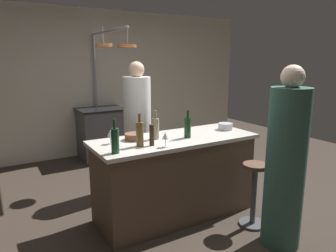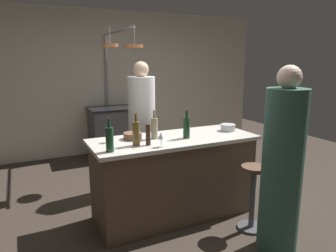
{
  "view_description": "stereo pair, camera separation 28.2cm",
  "coord_description": "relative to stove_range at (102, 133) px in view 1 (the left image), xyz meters",
  "views": [
    {
      "loc": [
        -1.72,
        -2.76,
        1.73
      ],
      "look_at": [
        0.0,
        0.15,
        1.0
      ],
      "focal_mm": 33.15,
      "sensor_mm": 36.0,
      "label": 1
    },
    {
      "loc": [
        -1.47,
        -2.89,
        1.73
      ],
      "look_at": [
        0.0,
        0.15,
        1.0
      ],
      "focal_mm": 33.15,
      "sensor_mm": 36.0,
      "label": 2
    }
  ],
  "objects": [
    {
      "name": "ground_plane",
      "position": [
        0.0,
        -2.45,
        -0.45
      ],
      "size": [
        9.0,
        9.0,
        0.0
      ],
      "primitive_type": "plane",
      "color": "#382D26"
    },
    {
      "name": "back_wall",
      "position": [
        0.0,
        0.4,
        0.85
      ],
      "size": [
        6.4,
        0.16,
        2.6
      ],
      "primitive_type": "cube",
      "color": "beige",
      "rests_on": "ground_plane"
    },
    {
      "name": "kitchen_island",
      "position": [
        0.0,
        -2.45,
        0.01
      ],
      "size": [
        1.8,
        0.72,
        0.9
      ],
      "color": "brown",
      "rests_on": "ground_plane"
    },
    {
      "name": "stove_range",
      "position": [
        0.0,
        0.0,
        0.0
      ],
      "size": [
        0.8,
        0.64,
        0.89
      ],
      "color": "#47474C",
      "rests_on": "ground_plane"
    },
    {
      "name": "chef",
      "position": [
        -0.02,
        -1.54,
        0.34
      ],
      "size": [
        0.36,
        0.36,
        1.7
      ],
      "color": "white",
      "rests_on": "ground_plane"
    },
    {
      "name": "bar_stool_right",
      "position": [
        0.59,
        -3.07,
        -0.07
      ],
      "size": [
        0.28,
        0.28,
        0.68
      ],
      "color": "#4C4C51",
      "rests_on": "ground_plane"
    },
    {
      "name": "guest_right",
      "position": [
        0.56,
        -3.45,
        0.33
      ],
      "size": [
        0.36,
        0.36,
        1.68
      ],
      "color": "#33594C",
      "rests_on": "ground_plane"
    },
    {
      "name": "overhead_pot_rack",
      "position": [
        -0.05,
        -0.53,
        1.21
      ],
      "size": [
        0.6,
        1.55,
        2.17
      ],
      "color": "gray",
      "rests_on": "ground_plane"
    },
    {
      "name": "potted_plant",
      "position": [
        1.61,
        -1.09,
        -0.15
      ],
      "size": [
        0.36,
        0.36,
        0.52
      ],
      "color": "brown",
      "rests_on": "ground_plane"
    },
    {
      "name": "pepper_mill",
      "position": [
        -0.36,
        -2.6,
        0.56
      ],
      "size": [
        0.05,
        0.05,
        0.21
      ],
      "primitive_type": "cylinder",
      "color": "#382319",
      "rests_on": "kitchen_island"
    },
    {
      "name": "wine_bottle_white",
      "position": [
        -0.21,
        -2.39,
        0.57
      ],
      "size": [
        0.07,
        0.07,
        0.31
      ],
      "color": "gray",
      "rests_on": "kitchen_island"
    },
    {
      "name": "wine_bottle_green",
      "position": [
        -0.76,
        -2.66,
        0.57
      ],
      "size": [
        0.07,
        0.07,
        0.31
      ],
      "color": "#193D23",
      "rests_on": "kitchen_island"
    },
    {
      "name": "wine_bottle_red",
      "position": [
        0.11,
        -2.52,
        0.57
      ],
      "size": [
        0.07,
        0.07,
        0.3
      ],
      "color": "#143319",
      "rests_on": "kitchen_island"
    },
    {
      "name": "wine_bottle_amber",
      "position": [
        -0.47,
        -2.56,
        0.58
      ],
      "size": [
        0.07,
        0.07,
        0.32
      ],
      "color": "brown",
      "rests_on": "kitchen_island"
    },
    {
      "name": "wine_glass_near_left_guest",
      "position": [
        -0.69,
        -2.34,
        0.56
      ],
      "size": [
        0.07,
        0.07,
        0.15
      ],
      "color": "silver",
      "rests_on": "kitchen_island"
    },
    {
      "name": "wine_glass_near_right_guest",
      "position": [
        -0.28,
        -2.72,
        0.56
      ],
      "size": [
        0.07,
        0.07,
        0.15
      ],
      "color": "silver",
      "rests_on": "kitchen_island"
    },
    {
      "name": "mixing_bowl_wooden",
      "position": [
        -0.42,
        -2.31,
        0.49
      ],
      "size": [
        0.2,
        0.2,
        0.07
      ],
      "primitive_type": "cylinder",
      "color": "brown",
      "rests_on": "kitchen_island"
    },
    {
      "name": "mixing_bowl_steel",
      "position": [
        0.73,
        -2.43,
        0.49
      ],
      "size": [
        0.17,
        0.17,
        0.08
      ],
      "primitive_type": "cylinder",
      "color": "#B7B7BC",
      "rests_on": "kitchen_island"
    }
  ]
}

